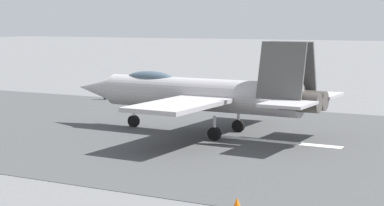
% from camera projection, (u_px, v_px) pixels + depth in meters
% --- Properties ---
extents(ground_plane, '(400.00, 400.00, 0.00)m').
position_uv_depth(ground_plane, '(283.00, 143.00, 35.74)').
color(ground_plane, slate).
extents(runway_strip, '(240.00, 26.00, 0.02)m').
position_uv_depth(runway_strip, '(284.00, 142.00, 35.73)').
color(runway_strip, '#424344').
rests_on(runway_strip, ground).
extents(fighter_jet, '(17.10, 14.83, 5.65)m').
position_uv_depth(fighter_jet, '(199.00, 93.00, 38.43)').
color(fighter_jet, '#A5A2A6').
rests_on(fighter_jet, ground).
extents(crew_person, '(0.52, 0.52, 1.57)m').
position_uv_depth(crew_person, '(106.00, 91.00, 55.45)').
color(crew_person, '#1E2338').
rests_on(crew_person, ground).
extents(marker_cone_near, '(0.44, 0.44, 0.55)m').
position_uv_depth(marker_cone_near, '(237.00, 205.00, 22.57)').
color(marker_cone_near, orange).
rests_on(marker_cone_near, ground).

